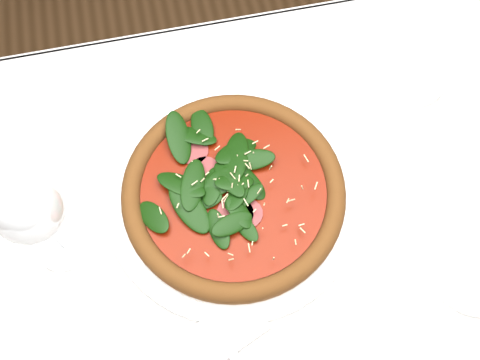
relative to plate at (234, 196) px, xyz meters
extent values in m
plane|color=brown|center=(0.03, -0.05, -0.76)|extent=(6.00, 6.00, 0.00)
cube|color=silver|center=(0.03, -0.05, -0.03)|extent=(1.20, 0.80, 0.04)
cylinder|color=#4B341E|center=(-0.51, 0.29, -0.40)|extent=(0.06, 0.06, 0.71)
cylinder|color=#4B341E|center=(0.57, 0.29, -0.40)|extent=(0.06, 0.06, 0.71)
cube|color=silver|center=(0.03, 0.35, -0.12)|extent=(1.20, 0.01, 0.22)
cylinder|color=white|center=(0.00, 0.00, 0.00)|extent=(0.39, 0.39, 0.01)
torus|color=white|center=(0.00, 0.00, 0.00)|extent=(0.39, 0.39, 0.01)
cylinder|color=brown|center=(0.00, 0.00, 0.01)|extent=(0.39, 0.39, 0.01)
torus|color=#A56026|center=(0.00, 0.00, 0.02)|extent=(0.40, 0.40, 0.03)
cylinder|color=maroon|center=(0.00, 0.00, 0.02)|extent=(0.33, 0.33, 0.00)
cylinder|color=#A54244|center=(0.00, 0.00, 0.02)|extent=(0.29, 0.29, 0.00)
ellipsoid|color=black|center=(0.00, 0.00, 0.04)|extent=(0.31, 0.31, 0.03)
cylinder|color=beige|center=(0.00, 0.00, 0.04)|extent=(0.29, 0.29, 0.00)
cylinder|color=white|center=(-0.26, -0.02, -0.01)|extent=(0.08, 0.08, 0.00)
cylinder|color=white|center=(-0.26, -0.02, 0.05)|extent=(0.01, 0.01, 0.11)
ellipsoid|color=white|center=(-0.26, -0.02, 0.15)|extent=(0.09, 0.09, 0.12)
cube|color=silver|center=(-0.06, -0.20, 0.00)|extent=(0.15, 0.11, 0.01)
cube|color=silver|center=(-0.06, -0.20, 0.00)|extent=(0.05, 0.10, 0.00)
cube|color=silver|center=(-0.09, -0.15, 0.00)|extent=(0.04, 0.04, 0.00)
cylinder|color=white|center=(0.31, -0.19, 0.00)|extent=(0.13, 0.13, 0.01)
torus|color=white|center=(0.31, -0.19, 0.00)|extent=(0.13, 0.13, 0.01)
cylinder|color=white|center=(0.34, 0.16, 0.00)|extent=(0.13, 0.13, 0.01)
torus|color=white|center=(0.34, 0.16, 0.00)|extent=(0.13, 0.13, 0.01)
camera|label=1|loc=(-0.06, -0.31, 0.76)|focal=40.00mm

